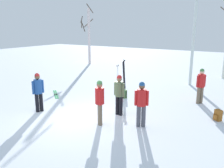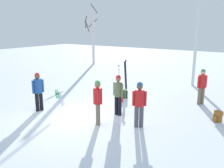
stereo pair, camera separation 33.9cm
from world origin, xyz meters
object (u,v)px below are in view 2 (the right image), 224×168
(ski_pair_planted_0, at_px, (126,74))
(ski_poles_0, at_px, (119,77))
(person_0, at_px, (98,99))
(person_4, at_px, (139,102))
(person_1, at_px, (202,84))
(water_bottle_0, at_px, (126,91))
(backpack_1, at_px, (218,117))
(ski_pair_lying_0, at_px, (57,94))
(birch_tree_1, at_px, (197,24))
(person_2, at_px, (118,92))
(birch_tree_0, at_px, (93,35))
(backpack_0, at_px, (125,94))
(water_bottle_1, at_px, (122,100))
(person_3, at_px, (38,89))

(ski_pair_planted_0, xyz_separation_m, ski_poles_0, (-0.12, -0.55, -0.07))
(person_0, relative_size, person_4, 1.00)
(person_1, relative_size, water_bottle_0, 7.96)
(backpack_1, bearing_deg, ski_pair_lying_0, -175.13)
(ski_poles_0, xyz_separation_m, birch_tree_1, (3.23, 3.63, 2.99))
(person_0, height_order, ski_pair_planted_0, ski_pair_planted_0)
(person_4, bearing_deg, person_2, 154.34)
(ski_pair_planted_0, relative_size, birch_tree_1, 0.24)
(person_0, height_order, birch_tree_0, birch_tree_0)
(ski_pair_lying_0, distance_m, birch_tree_0, 11.24)
(ski_pair_lying_0, height_order, birch_tree_1, birch_tree_1)
(person_0, relative_size, person_2, 1.00)
(person_4, relative_size, backpack_0, 3.90)
(person_1, bearing_deg, ski_pair_lying_0, -160.17)
(birch_tree_1, bearing_deg, person_1, -69.43)
(person_0, distance_m, water_bottle_1, 3.00)
(person_1, bearing_deg, backpack_0, -162.22)
(person_0, distance_m, birch_tree_0, 15.10)
(ski_pair_planted_0, relative_size, birch_tree_0, 0.31)
(person_3, relative_size, backpack_1, 3.90)
(backpack_1, bearing_deg, person_1, 120.35)
(person_2, xyz_separation_m, ski_poles_0, (-2.01, 3.32, -0.18))
(backpack_0, bearing_deg, ski_pair_lying_0, -158.15)
(person_1, height_order, backpack_0, person_1)
(ski_pair_planted_0, relative_size, backpack_0, 3.99)
(person_3, xyz_separation_m, backpack_1, (6.82, 3.00, -0.77))
(person_1, relative_size, birch_tree_1, 0.24)
(ski_pair_lying_0, xyz_separation_m, birch_tree_1, (5.70, 6.14, 3.78))
(ski_pair_planted_0, height_order, water_bottle_0, ski_pair_planted_0)
(person_4, relative_size, ski_poles_0, 1.14)
(person_0, bearing_deg, person_4, 23.34)
(person_3, relative_size, ski_pair_lying_0, 1.24)
(ski_pair_planted_0, xyz_separation_m, water_bottle_1, (1.16, -2.30, -0.75))
(backpack_0, distance_m, water_bottle_0, 1.02)
(person_4, distance_m, backpack_0, 3.72)
(person_0, xyz_separation_m, ski_pair_planted_0, (-1.77, 5.11, -0.11))
(person_0, xyz_separation_m, backpack_0, (-0.84, 3.46, -0.77))
(person_1, xyz_separation_m, backpack_0, (-3.54, -1.13, -0.77))
(water_bottle_0, xyz_separation_m, water_bottle_1, (0.67, -1.56, 0.02))
(backpack_0, bearing_deg, person_4, -51.54)
(birch_tree_0, bearing_deg, birch_tree_1, -18.27)
(water_bottle_1, bearing_deg, ski_pair_planted_0, 116.84)
(backpack_1, xyz_separation_m, birch_tree_0, (-13.13, 8.97, 2.64))
(person_0, relative_size, backpack_1, 3.90)
(ski_pair_planted_0, bearing_deg, person_1, -6.55)
(backpack_0, distance_m, birch_tree_0, 12.14)
(person_1, bearing_deg, water_bottle_0, -176.77)
(ski_pair_planted_0, relative_size, backpack_1, 3.99)
(person_4, bearing_deg, water_bottle_0, 125.68)
(birch_tree_0, bearing_deg, person_0, -51.43)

